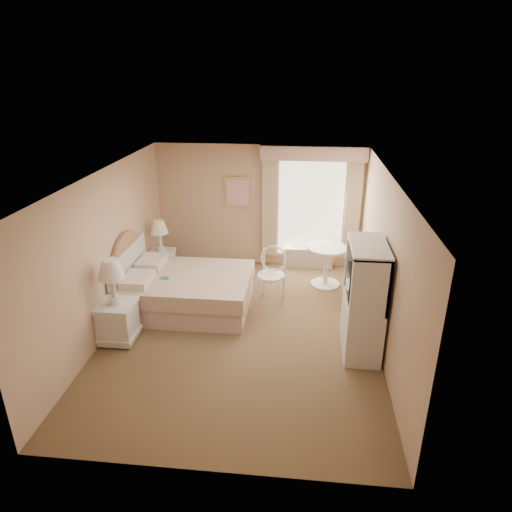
# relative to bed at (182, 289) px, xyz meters

# --- Properties ---
(room) EXTENTS (4.21, 5.51, 2.51)m
(room) POSITION_rel_bed_xyz_m (1.12, -0.65, 0.90)
(room) COLOR brown
(room) RESTS_ON ground
(window) EXTENTS (2.05, 0.22, 2.51)m
(window) POSITION_rel_bed_xyz_m (2.17, 2.01, 0.99)
(window) COLOR white
(window) RESTS_ON room
(framed_art) EXTENTS (0.52, 0.04, 0.62)m
(framed_art) POSITION_rel_bed_xyz_m (0.67, 2.07, 1.20)
(framed_art) COLOR tan
(framed_art) RESTS_ON room
(bed) EXTENTS (2.12, 1.64, 1.45)m
(bed) POSITION_rel_bed_xyz_m (0.00, 0.00, 0.00)
(bed) COLOR tan
(bed) RESTS_ON room
(nightstand_near) EXTENTS (0.55, 0.55, 1.33)m
(nightstand_near) POSITION_rel_bed_xyz_m (-0.72, -1.12, 0.15)
(nightstand_near) COLOR silver
(nightstand_near) RESTS_ON room
(nightstand_far) EXTENTS (0.48, 0.48, 1.17)m
(nightstand_far) POSITION_rel_bed_xyz_m (-0.72, 1.17, 0.09)
(nightstand_far) COLOR silver
(nightstand_far) RESTS_ON room
(round_table) EXTENTS (0.74, 0.74, 0.78)m
(round_table) POSITION_rel_bed_xyz_m (2.50, 1.16, 0.17)
(round_table) COLOR silver
(round_table) RESTS_ON room
(cafe_chair) EXTENTS (0.57, 0.57, 1.01)m
(cafe_chair) POSITION_rel_bed_xyz_m (1.51, 0.45, 0.23)
(cafe_chair) COLOR silver
(cafe_chair) RESTS_ON room
(armoire) EXTENTS (0.50, 1.01, 1.68)m
(armoire) POSITION_rel_bed_xyz_m (2.93, -0.97, 0.35)
(armoire) COLOR silver
(armoire) RESTS_ON room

